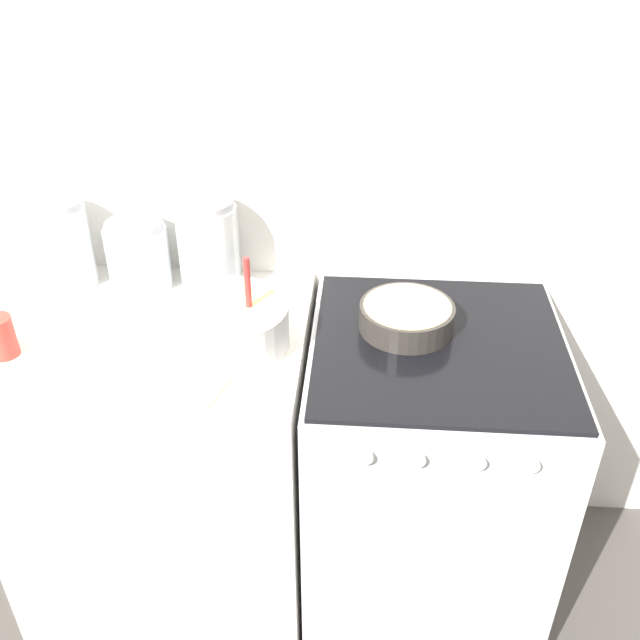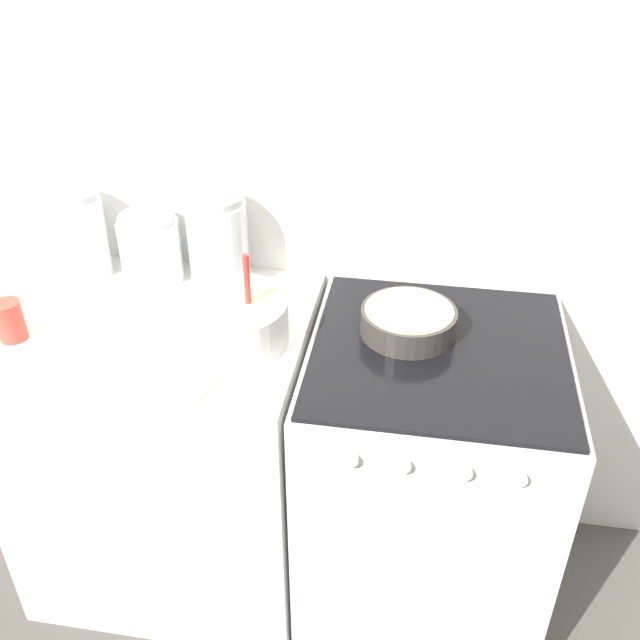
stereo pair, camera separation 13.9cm
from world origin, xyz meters
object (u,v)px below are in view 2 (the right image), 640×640
baking_pan (408,320)px  storage_jar_right (219,248)px  storage_jar_middle (151,252)px  mixing_bowl (229,318)px  stove (425,479)px  storage_jar_left (83,239)px  tin_can (10,321)px

baking_pan → storage_jar_right: bearing=163.1°
baking_pan → storage_jar_middle: (-0.76, 0.17, 0.05)m
storage_jar_middle → storage_jar_right: bearing=0.0°
storage_jar_right → storage_jar_middle: bearing=180.0°
storage_jar_middle → storage_jar_right: storage_jar_right is taller
mixing_bowl → storage_jar_middle: (-0.31, 0.28, 0.02)m
stove → storage_jar_left: size_ratio=3.59×
mixing_bowl → storage_jar_left: (-0.52, 0.28, 0.04)m
tin_can → storage_jar_left: bearing=83.6°
tin_can → stove: bearing=6.9°
baking_pan → storage_jar_middle: size_ratio=1.24×
baking_pan → tin_can: tin_can is taller
storage_jar_middle → stove: bearing=-15.2°
mixing_bowl → storage_jar_middle: mixing_bowl is taller
baking_pan → storage_jar_left: 0.98m
stove → storage_jar_right: (-0.64, 0.23, 0.58)m
tin_can → baking_pan: bearing=10.8°
stove → storage_jar_right: size_ratio=3.39×
storage_jar_right → baking_pan: bearing=-16.9°
stove → storage_jar_middle: storage_jar_middle is taller
mixing_bowl → storage_jar_middle: size_ratio=1.49×
stove → mixing_bowl: 0.75m
storage_jar_middle → baking_pan: bearing=-12.5°
tin_can → mixing_bowl: bearing=8.6°
baking_pan → tin_can: size_ratio=2.33×
baking_pan → storage_jar_left: size_ratio=0.97×
baking_pan → stove: bearing=-35.4°
baking_pan → storage_jar_middle: storage_jar_middle is taller
mixing_bowl → baking_pan: mixing_bowl is taller
storage_jar_left → baking_pan: bearing=-9.9°
mixing_bowl → tin_can: bearing=-171.4°
baking_pan → storage_jar_middle: 0.78m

